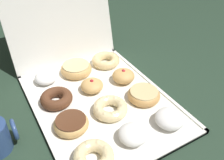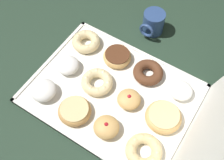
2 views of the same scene
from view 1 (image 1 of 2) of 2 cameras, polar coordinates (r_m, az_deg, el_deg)
ground_plane at (r=0.86m, az=-2.51°, el=-5.42°), size 3.00×3.00×0.00m
donut_box at (r=0.86m, az=-2.52°, el=-5.15°), size 0.44×0.57×0.01m
cruller_donut_0 at (r=0.68m, az=-4.32°, el=-17.30°), size 0.11×0.11×0.04m
powdered_filled_donut_1 at (r=0.72m, az=4.55°, el=-12.54°), size 0.09×0.09×0.05m
powdered_filled_donut_2 at (r=0.78m, az=13.23°, el=-8.68°), size 0.09×0.09×0.05m
chocolate_frosted_donut_3 at (r=0.76m, az=-9.44°, el=-9.89°), size 0.11×0.11×0.03m
cruller_donut_4 at (r=0.80m, az=-0.48°, el=-6.55°), size 0.12×0.12×0.04m
glazed_ring_donut_5 at (r=0.86m, az=7.38°, el=-3.40°), size 0.11×0.11×0.04m
chocolate_cake_ring_donut_6 at (r=0.86m, az=-12.76°, el=-4.17°), size 0.11×0.11×0.04m
jelly_filled_donut_7 at (r=0.89m, az=-4.42°, el=-1.22°), size 0.08×0.08×0.05m
jelly_filled_donut_8 at (r=0.93m, az=2.66°, el=0.96°), size 0.08×0.08×0.05m
powdered_filled_donut_9 at (r=0.96m, az=-15.10°, el=0.57°), size 0.08×0.08×0.04m
glazed_ring_donut_10 at (r=0.99m, az=-8.28°, el=2.59°), size 0.12×0.12×0.04m
cruller_donut_11 at (r=1.04m, az=-1.46°, el=4.63°), size 0.12×0.12×0.04m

